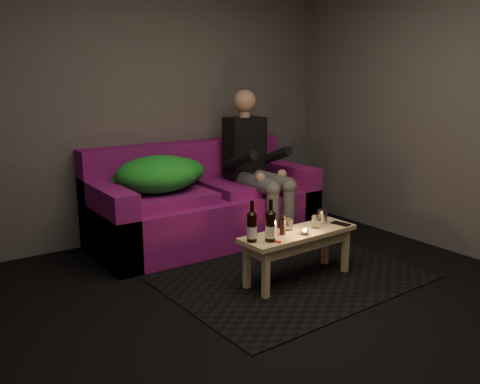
{
  "coord_description": "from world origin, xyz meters",
  "views": [
    {
      "loc": [
        -2.1,
        -2.32,
        1.58
      ],
      "look_at": [
        0.38,
        1.29,
        0.56
      ],
      "focal_mm": 38.0,
      "sensor_mm": 36.0,
      "label": 1
    }
  ],
  "objects_px": {
    "sofa": "(202,206)",
    "beer_bottle_b": "(270,226)",
    "coffee_table": "(299,240)",
    "steel_cup": "(322,217)",
    "person": "(255,162)",
    "beer_bottle_a": "(252,227)"
  },
  "relations": [
    {
      "from": "sofa",
      "to": "beer_bottle_b",
      "type": "distance_m",
      "value": 1.41
    },
    {
      "from": "sofa",
      "to": "coffee_table",
      "type": "xyz_separation_m",
      "value": [
        0.09,
        -1.32,
        -0.0
      ]
    },
    {
      "from": "sofa",
      "to": "beer_bottle_b",
      "type": "relative_size",
      "value": 6.92
    },
    {
      "from": "coffee_table",
      "to": "steel_cup",
      "type": "height_order",
      "value": "steel_cup"
    },
    {
      "from": "person",
      "to": "coffee_table",
      "type": "xyz_separation_m",
      "value": [
        -0.41,
        -1.14,
        -0.41
      ]
    },
    {
      "from": "beer_bottle_b",
      "to": "beer_bottle_a",
      "type": "bearing_deg",
      "value": 148.39
    },
    {
      "from": "person",
      "to": "coffee_table",
      "type": "height_order",
      "value": "person"
    },
    {
      "from": "sofa",
      "to": "beer_bottle_a",
      "type": "distance_m",
      "value": 1.37
    },
    {
      "from": "sofa",
      "to": "coffee_table",
      "type": "relative_size",
      "value": 2.16
    },
    {
      "from": "coffee_table",
      "to": "steel_cup",
      "type": "xyz_separation_m",
      "value": [
        0.3,
        0.06,
        0.13
      ]
    },
    {
      "from": "person",
      "to": "beer_bottle_b",
      "type": "bearing_deg",
      "value": -121.49
    },
    {
      "from": "sofa",
      "to": "steel_cup",
      "type": "height_order",
      "value": "sofa"
    },
    {
      "from": "steel_cup",
      "to": "beer_bottle_b",
      "type": "bearing_deg",
      "value": -168.59
    },
    {
      "from": "person",
      "to": "beer_bottle_a",
      "type": "xyz_separation_m",
      "value": [
        -0.85,
        -1.14,
        -0.23
      ]
    },
    {
      "from": "sofa",
      "to": "person",
      "type": "bearing_deg",
      "value": -19.23
    },
    {
      "from": "steel_cup",
      "to": "sofa",
      "type": "bearing_deg",
      "value": 107.41
    },
    {
      "from": "sofa",
      "to": "steel_cup",
      "type": "xyz_separation_m",
      "value": [
        0.39,
        -1.25,
        0.12
      ]
    },
    {
      "from": "person",
      "to": "coffee_table",
      "type": "distance_m",
      "value": 1.28
    },
    {
      "from": "sofa",
      "to": "coffee_table",
      "type": "bearing_deg",
      "value": -86.11
    },
    {
      "from": "sofa",
      "to": "beer_bottle_b",
      "type": "xyz_separation_m",
      "value": [
        -0.24,
        -1.38,
        0.18
      ]
    },
    {
      "from": "steel_cup",
      "to": "person",
      "type": "bearing_deg",
      "value": 84.26
    },
    {
      "from": "person",
      "to": "steel_cup",
      "type": "relative_size",
      "value": 13.13
    }
  ]
}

